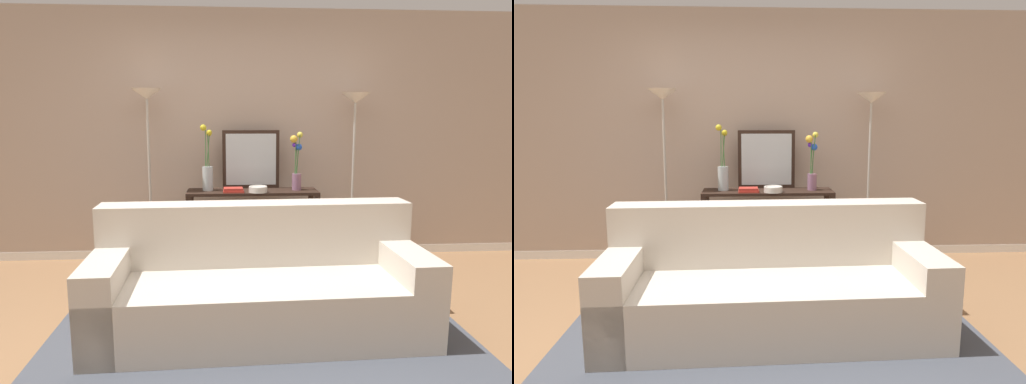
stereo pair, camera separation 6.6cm
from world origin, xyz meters
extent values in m
cube|color=#936B47|center=(0.00, 0.00, -0.01)|extent=(16.00, 16.00, 0.02)
cube|color=white|center=(0.00, 2.06, 0.04)|extent=(12.00, 0.15, 0.09)
cube|color=#B29E8E|center=(0.00, 2.06, 1.35)|extent=(12.00, 0.14, 2.52)
cube|color=#474C56|center=(0.17, 0.09, 0.01)|extent=(2.91, 2.00, 0.01)
cube|color=beige|center=(0.17, 0.19, 0.21)|extent=(2.32, 0.93, 0.42)
cube|color=beige|center=(0.16, 0.49, 0.65)|extent=(2.30, 0.32, 0.46)
cube|color=beige|center=(-0.85, 0.16, 0.30)|extent=(0.26, 0.88, 0.60)
cube|color=beige|center=(1.20, 0.22, 0.30)|extent=(0.26, 0.88, 0.60)
cube|color=black|center=(0.21, 1.65, 0.77)|extent=(1.30, 0.38, 0.03)
cube|color=black|center=(0.21, 1.65, 0.15)|extent=(1.20, 0.32, 0.01)
cube|color=black|center=(-0.42, 1.49, 0.38)|extent=(0.05, 0.05, 0.76)
cube|color=black|center=(0.83, 1.49, 0.38)|extent=(0.05, 0.05, 0.76)
cube|color=black|center=(-0.42, 1.81, 0.38)|extent=(0.05, 0.05, 0.76)
cube|color=black|center=(0.83, 1.81, 0.38)|extent=(0.05, 0.05, 0.76)
cylinder|color=#B7B2A8|center=(-0.81, 1.68, 0.01)|extent=(0.26, 0.26, 0.02)
cylinder|color=#B7B2A8|center=(-0.81, 1.68, 0.85)|extent=(0.02, 0.02, 1.66)
cone|color=silver|center=(-0.81, 1.68, 1.73)|extent=(0.28, 0.28, 0.10)
cylinder|color=#B7B2A8|center=(1.23, 1.68, 0.01)|extent=(0.26, 0.26, 0.02)
cylinder|color=#B7B2A8|center=(1.23, 1.68, 0.83)|extent=(0.02, 0.02, 1.62)
cone|color=silver|center=(1.23, 1.68, 1.70)|extent=(0.28, 0.28, 0.10)
cube|color=black|center=(0.20, 1.81, 1.08)|extent=(0.58, 0.02, 0.59)
cube|color=silver|center=(0.20, 1.80, 1.08)|extent=(0.51, 0.01, 0.52)
cylinder|color=silver|center=(-0.24, 1.68, 0.91)|extent=(0.11, 0.11, 0.24)
cylinder|color=#3D7538|center=(-0.23, 1.67, 1.19)|extent=(0.02, 0.02, 0.34)
sphere|color=gold|center=(-0.21, 1.65, 1.36)|extent=(0.05, 0.05, 0.05)
cylinder|color=#3D7538|center=(-0.25, 1.68, 1.22)|extent=(0.01, 0.05, 0.38)
sphere|color=gold|center=(-0.27, 1.68, 1.41)|extent=(0.06, 0.06, 0.06)
cylinder|color=#3D7538|center=(-0.23, 1.69, 1.19)|extent=(0.04, 0.03, 0.33)
sphere|color=yellow|center=(-0.22, 1.71, 1.35)|extent=(0.06, 0.06, 0.06)
cylinder|color=gray|center=(0.65, 1.65, 0.87)|extent=(0.09, 0.09, 0.16)
cylinder|color=#3D7538|center=(0.66, 1.66, 1.08)|extent=(0.02, 0.02, 0.26)
sphere|color=blue|center=(0.67, 1.68, 1.21)|extent=(0.07, 0.07, 0.07)
cylinder|color=#3D7538|center=(0.66, 1.66, 1.14)|extent=(0.03, 0.05, 0.38)
sphere|color=#DBCC42|center=(0.68, 1.67, 1.34)|extent=(0.06, 0.06, 0.06)
cylinder|color=#3D7538|center=(0.64, 1.66, 1.09)|extent=(0.03, 0.02, 0.29)
sphere|color=#5F28D5|center=(0.63, 1.68, 1.24)|extent=(0.05, 0.05, 0.05)
cylinder|color=#3D7538|center=(0.64, 1.66, 1.12)|extent=(0.01, 0.02, 0.35)
sphere|color=gold|center=(0.62, 1.66, 1.30)|extent=(0.07, 0.07, 0.07)
cylinder|color=silver|center=(0.26, 1.53, 0.81)|extent=(0.18, 0.18, 0.05)
torus|color=silver|center=(0.26, 1.53, 0.84)|extent=(0.18, 0.18, 0.01)
cube|color=#BC3328|center=(0.02, 1.55, 0.80)|extent=(0.20, 0.14, 0.02)
cube|color=#BC3328|center=(0.01, 1.55, 0.82)|extent=(0.19, 0.14, 0.03)
cube|color=gold|center=(-0.31, 1.65, 0.05)|extent=(0.03, 0.17, 0.10)
cube|color=navy|center=(-0.27, 1.65, 0.05)|extent=(0.04, 0.13, 0.11)
cube|color=silver|center=(-0.22, 1.65, 0.05)|extent=(0.06, 0.14, 0.11)
cube|color=#BC3328|center=(-0.17, 1.65, 0.05)|extent=(0.05, 0.15, 0.10)
cube|color=#2D2D33|center=(-0.13, 1.65, 0.05)|extent=(0.03, 0.17, 0.11)
cube|color=slate|center=(-0.08, 1.65, 0.06)|extent=(0.05, 0.14, 0.13)
camera|label=1|loc=(-0.05, -2.76, 1.50)|focal=31.44mm
camera|label=2|loc=(0.01, -2.76, 1.50)|focal=31.44mm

